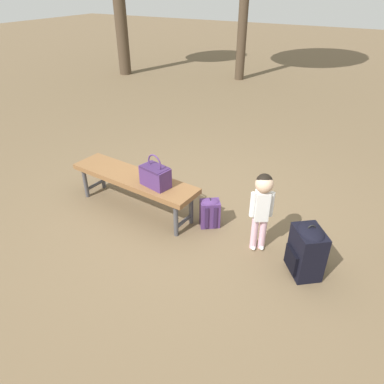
{
  "coord_description": "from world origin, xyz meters",
  "views": [
    {
      "loc": [
        1.67,
        -2.92,
        2.38
      ],
      "look_at": [
        0.11,
        -0.13,
        0.45
      ],
      "focal_mm": 33.24,
      "sensor_mm": 36.0,
      "label": 1
    }
  ],
  "objects_px": {
    "handbag": "(155,175)",
    "park_bench": "(134,180)",
    "backpack_small": "(210,212)",
    "backpack_large": "(307,249)",
    "child_standing": "(262,201)"
  },
  "relations": [
    {
      "from": "handbag",
      "to": "park_bench",
      "type": "bearing_deg",
      "value": 170.45
    },
    {
      "from": "backpack_small",
      "to": "backpack_large",
      "type": "bearing_deg",
      "value": -11.97
    },
    {
      "from": "child_standing",
      "to": "backpack_large",
      "type": "relative_size",
      "value": 1.56
    },
    {
      "from": "handbag",
      "to": "backpack_small",
      "type": "relative_size",
      "value": 1.03
    },
    {
      "from": "park_bench",
      "to": "backpack_large",
      "type": "xyz_separation_m",
      "value": [
        2.01,
        -0.1,
        -0.12
      ]
    },
    {
      "from": "handbag",
      "to": "backpack_large",
      "type": "height_order",
      "value": "handbag"
    },
    {
      "from": "park_bench",
      "to": "handbag",
      "type": "xyz_separation_m",
      "value": [
        0.35,
        -0.06,
        0.18
      ]
    },
    {
      "from": "handbag",
      "to": "child_standing",
      "type": "xyz_separation_m",
      "value": [
        1.16,
        0.09,
        -0.01
      ]
    },
    {
      "from": "park_bench",
      "to": "child_standing",
      "type": "height_order",
      "value": "child_standing"
    },
    {
      "from": "backpack_large",
      "to": "backpack_small",
      "type": "height_order",
      "value": "backpack_large"
    },
    {
      "from": "park_bench",
      "to": "backpack_large",
      "type": "distance_m",
      "value": 2.02
    },
    {
      "from": "park_bench",
      "to": "backpack_small",
      "type": "relative_size",
      "value": 4.56
    },
    {
      "from": "park_bench",
      "to": "backpack_small",
      "type": "xyz_separation_m",
      "value": [
        0.91,
        0.14,
        -0.22
      ]
    },
    {
      "from": "park_bench",
      "to": "backpack_small",
      "type": "distance_m",
      "value": 0.95
    },
    {
      "from": "handbag",
      "to": "backpack_large",
      "type": "distance_m",
      "value": 1.69
    }
  ]
}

